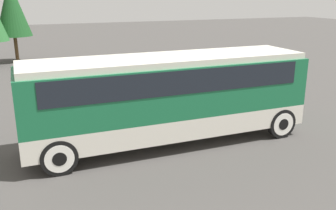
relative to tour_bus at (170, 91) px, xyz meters
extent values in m
plane|color=#423F3D|center=(-0.10, 0.00, -2.00)|extent=(120.00, 120.00, 0.00)
cube|color=silver|center=(-0.10, 0.00, -1.12)|extent=(10.49, 2.59, 0.78)
cube|color=#19663D|center=(-0.10, 0.00, 0.18)|extent=(10.49, 2.59, 1.81)
cube|color=black|center=(-0.10, 0.00, 0.63)|extent=(9.23, 2.63, 0.82)
cube|color=beige|center=(-0.10, 0.00, 1.20)|extent=(10.28, 2.38, 0.22)
cube|color=#19663D|center=(5.00, 0.00, -0.08)|extent=(0.36, 2.48, 2.07)
cylinder|color=black|center=(4.22, -1.18, -1.42)|extent=(1.17, 0.28, 1.17)
cylinder|color=silver|center=(4.22, -1.18, -1.42)|extent=(0.91, 0.30, 0.91)
cylinder|color=black|center=(4.22, -1.18, -1.42)|extent=(0.44, 0.32, 0.44)
cylinder|color=black|center=(4.22, 1.18, -1.42)|extent=(1.17, 0.28, 1.17)
cylinder|color=silver|center=(4.22, 1.18, -1.42)|extent=(0.91, 0.30, 0.91)
cylinder|color=black|center=(4.22, 1.18, -1.42)|extent=(0.44, 0.32, 0.44)
cylinder|color=black|center=(-4.23, -1.18, -1.42)|extent=(1.17, 0.28, 1.17)
cylinder|color=silver|center=(-4.23, -1.18, -1.42)|extent=(0.91, 0.30, 0.91)
cylinder|color=black|center=(-4.23, -1.18, -1.42)|extent=(0.44, 0.32, 0.44)
cylinder|color=black|center=(-4.23, 1.18, -1.42)|extent=(1.17, 0.28, 1.17)
cylinder|color=silver|center=(-4.23, 1.18, -1.42)|extent=(0.91, 0.30, 0.91)
cylinder|color=black|center=(-4.23, 1.18, -1.42)|extent=(0.44, 0.32, 0.44)
cube|color=#7A6B5B|center=(0.80, 6.07, -1.44)|extent=(4.46, 1.71, 0.61)
cube|color=black|center=(0.62, 6.07, -0.84)|extent=(2.32, 1.54, 0.58)
cylinder|color=black|center=(2.54, 5.31, -1.65)|extent=(0.69, 0.22, 0.69)
cylinder|color=black|center=(2.54, 5.31, -1.65)|extent=(0.26, 0.26, 0.26)
cylinder|color=black|center=(2.54, 6.84, -1.65)|extent=(0.69, 0.22, 0.69)
cylinder|color=black|center=(2.54, 6.84, -1.65)|extent=(0.26, 0.26, 0.26)
cylinder|color=black|center=(-0.95, 5.31, -1.65)|extent=(0.69, 0.22, 0.69)
cylinder|color=black|center=(-0.95, 5.31, -1.65)|extent=(0.26, 0.26, 0.26)
cylinder|color=black|center=(-0.95, 6.84, -1.65)|extent=(0.69, 0.22, 0.69)
cylinder|color=black|center=(-0.95, 6.84, -1.65)|extent=(0.26, 0.26, 0.26)
cube|color=#2D5638|center=(2.90, 8.17, -1.48)|extent=(4.08, 1.72, 0.55)
cube|color=black|center=(2.74, 8.17, -0.94)|extent=(2.12, 1.55, 0.51)
cylinder|color=black|center=(4.48, 7.40, -1.67)|extent=(0.67, 0.22, 0.67)
cylinder|color=black|center=(4.48, 7.40, -1.67)|extent=(0.25, 0.26, 0.25)
cylinder|color=black|center=(4.48, 8.94, -1.67)|extent=(0.67, 0.22, 0.67)
cylinder|color=black|center=(4.48, 8.94, -1.67)|extent=(0.25, 0.26, 0.25)
cylinder|color=black|center=(1.33, 7.40, -1.67)|extent=(0.67, 0.22, 0.67)
cylinder|color=black|center=(1.33, 7.40, -1.67)|extent=(0.25, 0.26, 0.25)
cylinder|color=black|center=(1.33, 8.94, -1.67)|extent=(0.67, 0.22, 0.67)
cylinder|color=black|center=(1.33, 8.94, -1.67)|extent=(0.25, 0.26, 0.25)
cylinder|color=brown|center=(-5.11, 20.84, -0.95)|extent=(0.28, 0.28, 2.11)
cone|color=#19471E|center=(-5.11, 20.84, 2.34)|extent=(2.80, 2.80, 4.45)
camera|label=1|loc=(-5.09, -12.33, 3.49)|focal=40.00mm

